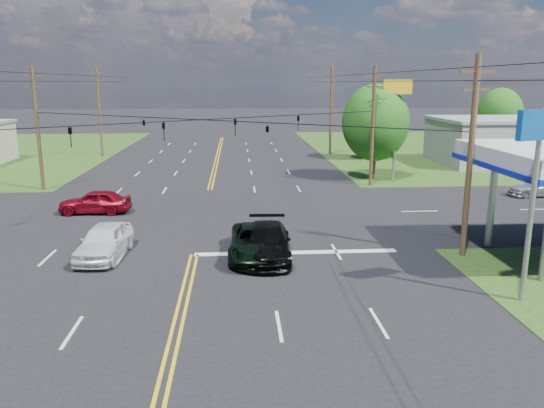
{
  "coord_description": "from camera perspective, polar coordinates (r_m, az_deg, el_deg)",
  "views": [
    {
      "loc": [
        2.12,
        -20.83,
        8.23
      ],
      "look_at": [
        3.94,
        6.0,
        2.04
      ],
      "focal_mm": 35.0,
      "sensor_mm": 36.0,
      "label": 1
    }
  ],
  "objects": [
    {
      "name": "ground",
      "position": [
        33.91,
        -7.35,
        -1.19
      ],
      "size": [
        280.0,
        280.0,
        0.0
      ],
      "primitive_type": "plane",
      "color": "black",
      "rests_on": "ground"
    },
    {
      "name": "pole_left_far",
      "position": [
        62.76,
        -18.08,
        9.54
      ],
      "size": [
        1.6,
        0.28,
        10.0
      ],
      "color": "#44291D",
      "rests_on": "ground"
    },
    {
      "name": "tree_right_a",
      "position": [
        46.5,
        11.06,
        8.58
      ],
      "size": [
        5.7,
        5.7,
        8.18
      ],
      "color": "#44291D",
      "rests_on": "ground"
    },
    {
      "name": "span_wire_signals",
      "position": [
        32.97,
        -7.65,
        8.97
      ],
      "size": [
        26.0,
        18.0,
        1.13
      ],
      "color": "black",
      "rests_on": "ground"
    },
    {
      "name": "pole_ne",
      "position": [
        43.35,
        10.78,
        8.35
      ],
      "size": [
        1.6,
        0.28,
        9.5
      ],
      "color": "#44291D",
      "rests_on": "ground"
    },
    {
      "name": "pickup_white",
      "position": [
        26.69,
        -17.6,
        -3.81
      ],
      "size": [
        2.25,
        4.86,
        1.61
      ],
      "primitive_type": "imported",
      "rotation": [
        0.0,
        0.0,
        -0.07
      ],
      "color": "white",
      "rests_on": "ground"
    },
    {
      "name": "power_lines",
      "position": [
        30.91,
        -8.04,
        13.53
      ],
      "size": [
        26.04,
        100.0,
        0.64
      ],
      "color": "black",
      "rests_on": "ground"
    },
    {
      "name": "suv_black",
      "position": [
        25.35,
        -0.51,
        -4.12
      ],
      "size": [
        2.46,
        5.5,
        1.56
      ],
      "primitive_type": "imported",
      "rotation": [
        0.0,
        0.0,
        -0.05
      ],
      "color": "black",
      "rests_on": "ground"
    },
    {
      "name": "pole_se",
      "position": [
        26.41,
        20.57,
        4.93
      ],
      "size": [
        1.6,
        0.28,
        9.5
      ],
      "color": "#44291D",
      "rests_on": "ground"
    },
    {
      "name": "pole_right_far",
      "position": [
        61.87,
        6.35,
        10.05
      ],
      "size": [
        1.6,
        0.28,
        10.0
      ],
      "color": "#44291D",
      "rests_on": "ground"
    },
    {
      "name": "polesign_se",
      "position": [
        21.49,
        26.68,
        4.86
      ],
      "size": [
        2.11,
        0.97,
        7.34
      ],
      "color": "#A5A5AA",
      "rests_on": "ground"
    },
    {
      "name": "grass_ne",
      "position": [
        73.16,
        22.97,
        5.48
      ],
      "size": [
        46.0,
        48.0,
        0.03
      ],
      "primitive_type": "cube",
      "color": "#2A4315",
      "rests_on": "ground"
    },
    {
      "name": "tree_right_b",
      "position": [
        58.76,
        10.42,
        8.84
      ],
      "size": [
        4.94,
        4.94,
        7.09
      ],
      "color": "#44291D",
      "rests_on": "ground"
    },
    {
      "name": "pole_nw",
      "position": [
        44.6,
        -23.91,
        7.61
      ],
      "size": [
        1.6,
        0.28,
        9.5
      ],
      "color": "#44291D",
      "rests_on": "ground"
    },
    {
      "name": "sedan_far",
      "position": [
        43.87,
        26.75,
        1.61
      ],
      "size": [
        4.57,
        2.07,
        1.3
      ],
      "primitive_type": "imported",
      "rotation": [
        0.0,
        0.0,
        -1.51
      ],
      "color": "silver",
      "rests_on": "ground"
    },
    {
      "name": "pickup_dkgreen",
      "position": [
        25.47,
        -1.73,
        -4.11
      ],
      "size": [
        2.74,
        5.54,
        1.51
      ],
      "primitive_type": "imported",
      "rotation": [
        0.0,
        0.0,
        -0.04
      ],
      "color": "black",
      "rests_on": "ground"
    },
    {
      "name": "sedan_red",
      "position": [
        35.82,
        -18.51,
        0.25
      ],
      "size": [
        4.52,
        1.92,
        1.52
      ],
      "primitive_type": "imported",
      "rotation": [
        0.0,
        0.0,
        -1.6
      ],
      "color": "maroon",
      "rests_on": "ground"
    },
    {
      "name": "stop_bar",
      "position": [
        26.32,
        2.61,
        -5.27
      ],
      "size": [
        10.0,
        0.5,
        0.02
      ],
      "primitive_type": "cube",
      "color": "silver",
      "rests_on": "ground"
    },
    {
      "name": "tree_far_r",
      "position": [
        70.55,
        23.29,
        8.93
      ],
      "size": [
        5.32,
        5.32,
        7.63
      ],
      "color": "#44291D",
      "rests_on": "ground"
    },
    {
      "name": "polesign_ne",
      "position": [
        45.31,
        13.28,
        10.63
      ],
      "size": [
        2.34,
        0.41,
        8.46
      ],
      "color": "#A5A5AA",
      "rests_on": "ground"
    },
    {
      "name": "retail_ne",
      "position": [
        60.04,
        23.96,
        6.09
      ],
      "size": [
        14.0,
        10.0,
        4.4
      ],
      "primitive_type": "cube",
      "color": "gray",
      "rests_on": "ground"
    }
  ]
}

